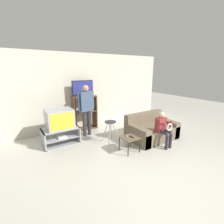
# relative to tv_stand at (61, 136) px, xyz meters

# --- Properties ---
(ground_plane) EXTENTS (18.00, 18.00, 0.00)m
(ground_plane) POSITION_rel_tv_stand_xyz_m (1.37, -2.72, -0.23)
(ground_plane) COLOR beige
(wall_back) EXTENTS (6.40, 0.06, 2.60)m
(wall_back) POSITION_rel_tv_stand_xyz_m (1.37, 0.99, 1.07)
(wall_back) COLOR silver
(wall_back) RESTS_ON ground_plane
(tv_stand) EXTENTS (0.98, 0.58, 0.46)m
(tv_stand) POSITION_rel_tv_stand_xyz_m (0.00, 0.00, 0.00)
(tv_stand) COLOR #A8A8AD
(tv_stand) RESTS_ON ground_plane
(television_main) EXTENTS (0.70, 0.58, 0.53)m
(television_main) POSITION_rel_tv_stand_xyz_m (0.00, 0.02, 0.50)
(television_main) COLOR #B2B2B7
(television_main) RESTS_ON tv_stand
(media_shelf) EXTENTS (0.80, 0.38, 1.18)m
(media_shelf) POSITION_rel_tv_stand_xyz_m (1.07, 0.73, 0.37)
(media_shelf) COLOR brown
(media_shelf) RESTS_ON ground_plane
(television_flat) EXTENTS (0.74, 0.20, 0.52)m
(television_flat) POSITION_rel_tv_stand_xyz_m (1.04, 0.74, 1.20)
(television_flat) COLOR black
(television_flat) RESTS_ON media_shelf
(folding_stool) EXTENTS (0.37, 0.43, 0.63)m
(folding_stool) POSITION_rel_tv_stand_xyz_m (1.23, -0.69, 0.27)
(folding_stool) COLOR #99999E
(folding_stool) RESTS_ON ground_plane
(snack_table) EXTENTS (0.42, 0.42, 0.39)m
(snack_table) POSITION_rel_tv_stand_xyz_m (1.34, -1.42, 0.11)
(snack_table) COLOR brown
(snack_table) RESTS_ON ground_plane
(remote_control_black) EXTENTS (0.04, 0.15, 0.02)m
(remote_control_black) POSITION_rel_tv_stand_xyz_m (1.39, -1.44, 0.17)
(remote_control_black) COLOR #232328
(remote_control_black) RESTS_ON snack_table
(remote_control_white) EXTENTS (0.10, 0.14, 0.02)m
(remote_control_white) POSITION_rel_tv_stand_xyz_m (1.29, -1.38, 0.17)
(remote_control_white) COLOR gray
(remote_control_white) RESTS_ON snack_table
(couch) EXTENTS (1.44, 0.94, 0.75)m
(couch) POSITION_rel_tv_stand_xyz_m (2.42, -1.12, 0.03)
(couch) COLOR #756651
(couch) RESTS_ON ground_plane
(person_standing_adult) EXTENTS (0.53, 0.20, 1.60)m
(person_standing_adult) POSITION_rel_tv_stand_xyz_m (0.88, 0.16, 0.74)
(person_standing_adult) COLOR #2D2D33
(person_standing_adult) RESTS_ON ground_plane
(person_seated_child) EXTENTS (0.33, 0.43, 0.95)m
(person_seated_child) POSITION_rel_tv_stand_xyz_m (2.30, -1.65, 0.33)
(person_seated_child) COLOR #2D2D38
(person_seated_child) RESTS_ON ground_plane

